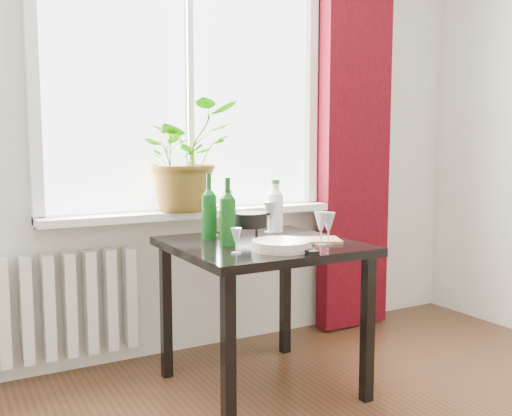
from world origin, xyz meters
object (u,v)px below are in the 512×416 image
wineglass_front_right (321,228)px  wineglass_back_left (212,220)px  radiator (59,306)px  wine_bottle_right (209,206)px  potted_plant (185,156)px  fondue_pot (249,226)px  wine_bottle_left (228,211)px  wineglass_back_center (270,217)px  tv_remote (305,250)px  plate_stack (281,245)px  wineglass_front_left (236,241)px  bottle_amber (230,213)px  cutting_board (313,240)px  wineglass_far_right (328,228)px  table (262,261)px  cleaning_bottle (275,205)px

wineglass_front_right → wineglass_back_left: 0.60m
radiator → wine_bottle_right: (0.67, -0.41, 0.53)m
potted_plant → fondue_pot: potted_plant is taller
wine_bottle_left → wineglass_back_center: bearing=32.8°
fondue_pot → tv_remote: (0.06, -0.40, -0.06)m
plate_stack → tv_remote: size_ratio=1.71×
wineglass_back_center → tv_remote: bearing=-105.3°
radiator → wineglass_front_left: (0.61, -0.83, 0.42)m
radiator → fondue_pot: bearing=-34.0°
bottle_amber → wineglass_front_right: (0.28, -0.41, -0.04)m
potted_plant → cutting_board: 0.89m
wineglass_far_right → wine_bottle_right: bearing=136.7°
wine_bottle_right → fondue_pot: 0.23m
bottle_amber → plate_stack: size_ratio=0.90×
tv_remote → bottle_amber: bearing=102.3°
potted_plant → radiator: bearing=175.4°
wine_bottle_right → wineglass_far_right: (0.44, -0.41, -0.09)m
table → wineglass_back_center: 0.36m
wineglass_front_right → tv_remote: (-0.18, -0.13, -0.07)m
wineglass_back_center → cutting_board: bearing=-85.2°
wineglass_front_right → cutting_board: size_ratio=0.61×
wineglass_front_right → wineglass_back_left: size_ratio=0.99×
wineglass_front_right → wineglass_front_left: bearing=-179.5°
wine_bottle_right → cutting_board: 0.55m
cleaning_bottle → wineglass_front_right: bearing=-92.5°
cleaning_bottle → wineglass_back_center: size_ratio=1.68×
wineglass_back_center → wineglass_back_left: wineglass_back_center is taller
wineglass_back_center → fondue_pot: wineglass_back_center is taller
wine_bottle_right → plate_stack: 0.49m
radiator → table: 1.09m
wineglass_far_right → tv_remote: (-0.22, -0.13, -0.07)m
wineglass_back_left → wineglass_front_left: bearing=-102.7°
tv_remote → wineglass_front_right: bearing=37.5°
wine_bottle_right → wineglass_far_right: size_ratio=2.15×
wineglass_front_left → potted_plant: bearing=84.2°
cleaning_bottle → wineglass_front_left: size_ratio=2.55×
wineglass_front_right → fondue_pot: bearing=131.1°
wineglass_front_right → wineglass_back_center: bearing=92.5°
wineglass_back_center → plate_stack: wineglass_back_center is taller
wine_bottle_right → bottle_amber: 0.12m
radiator → wine_bottle_right: wine_bottle_right is taller
wine_bottle_left → wineglass_far_right: (0.44, -0.20, -0.09)m
wineglass_back_left → tv_remote: wineglass_back_left is taller
cleaning_bottle → tv_remote: (-0.19, -0.58, -0.14)m
plate_stack → cutting_board: 0.28m
cleaning_bottle → fondue_pot: size_ratio=1.42×
plate_stack → wineglass_front_right: bearing=7.3°
radiator → wine_bottle_right: bearing=-31.7°
wineglass_far_right → fondue_pot: (-0.29, 0.27, -0.01)m
wineglass_front_right → tv_remote: wineglass_front_right is taller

